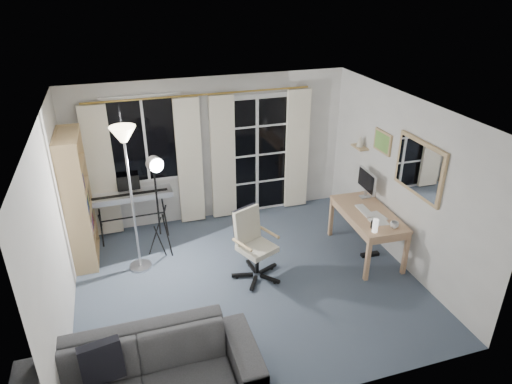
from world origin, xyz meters
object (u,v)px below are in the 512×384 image
keyboard_piano (130,197)px  torchiere_lamp (126,157)px  bookshelf (76,204)px  office_chair (251,238)px  desk (368,217)px  studio_light (156,176)px  mug (394,224)px  monitor (367,181)px  sofa (139,369)px

keyboard_piano → torchiere_lamp: bearing=-90.6°
bookshelf → office_chair: size_ratio=1.94×
office_chair → desk: 1.77m
studio_light → mug: studio_light is taller
monitor → sofa: 4.23m
studio_light → monitor: bearing=-27.2°
studio_light → office_chair: (1.13, -0.79, -0.73)m
sofa → torchiere_lamp: bearing=86.1°
monitor → keyboard_piano: bearing=165.0°
sofa → mug: bearing=19.0°
studio_light → monitor: size_ratio=3.25×
office_chair → sofa: bearing=-157.4°
keyboard_piano → desk: keyboard_piano is taller
keyboard_piano → studio_light: size_ratio=0.78×
bookshelf → torchiere_lamp: 1.18m
monitor → desk: bearing=-111.0°
monitor → mug: size_ratio=4.40×
torchiere_lamp → monitor: size_ratio=4.18×
desk → sofa: bearing=-150.9°
mug → office_chair: bearing=164.5°
office_chair → sofa: size_ratio=0.43×
monitor → sofa: monitor is taller
studio_light → mug: (2.99, -1.31, -0.55)m
monitor → mug: (-0.10, -0.95, -0.21)m
bookshelf → monitor: (4.20, -0.66, 0.05)m
studio_light → office_chair: bearing=-55.7°
office_chair → mug: (1.87, -0.52, 0.17)m
keyboard_piano → monitor: bearing=-18.7°
bookshelf → torchiere_lamp: (0.75, -0.47, 0.78)m
keyboard_piano → office_chair: office_chair is taller
mug → sofa: 3.73m
torchiere_lamp → monitor: torchiere_lamp is taller
bookshelf → monitor: bearing=-8.3°
desk → mug: mug is taller
bookshelf → sofa: (0.59, -2.82, -0.46)m
keyboard_piano → desk: bearing=-26.5°
office_chair → sofa: (-1.64, -1.72, -0.13)m
torchiere_lamp → desk: bearing=-11.1°
studio_light → desk: studio_light is taller
desk → torchiere_lamp: bearing=171.4°
studio_light → torchiere_lamp: bearing=-174.8°
mug → desk: bearing=101.3°
mug → keyboard_piano: bearing=148.7°
desk → monitor: monitor is taller
desk → monitor: 0.60m
office_chair → monitor: 2.05m
bookshelf → studio_light: bookshelf is taller
torchiere_lamp → studio_light: size_ratio=1.29×
studio_light → desk: bearing=-36.2°
keyboard_piano → sofa: keyboard_piano is taller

